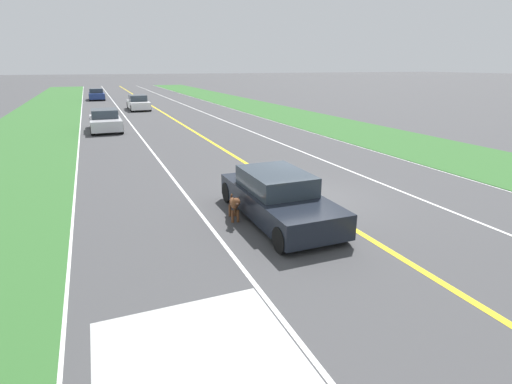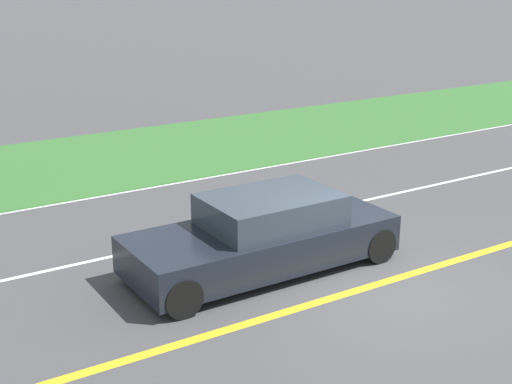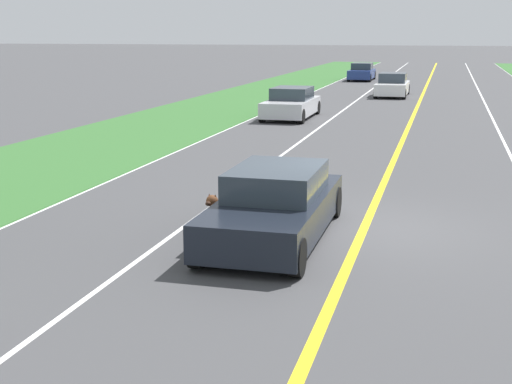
% 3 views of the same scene
% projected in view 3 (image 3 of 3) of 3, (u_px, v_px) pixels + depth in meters
% --- Properties ---
extents(ground_plane, '(400.00, 400.00, 0.00)m').
position_uv_depth(ground_plane, '(364.00, 228.00, 14.19)').
color(ground_plane, '#424244').
extents(centre_divider_line, '(0.18, 160.00, 0.01)m').
position_uv_depth(centre_divider_line, '(364.00, 228.00, 14.19)').
color(centre_divider_line, yellow).
rests_on(centre_divider_line, ground).
extents(lane_edge_line_right, '(0.14, 160.00, 0.01)m').
position_uv_depth(lane_edge_line_right, '(51.00, 206.00, 15.95)').
color(lane_edge_line_right, white).
rests_on(lane_edge_line_right, ground).
extents(lane_dash_same_dir, '(0.10, 160.00, 0.01)m').
position_uv_depth(lane_dash_same_dir, '(198.00, 216.00, 15.07)').
color(lane_dash_same_dir, white).
rests_on(lane_dash_same_dir, ground).
extents(ego_car, '(1.89, 4.74, 1.35)m').
position_uv_depth(ego_car, '(275.00, 206.00, 13.33)').
color(ego_car, black).
rests_on(ego_car, ground).
extents(dog, '(0.38, 1.20, 0.79)m').
position_uv_depth(dog, '(220.00, 206.00, 13.95)').
color(dog, brown).
rests_on(dog, ground).
extents(car_trailing_near, '(1.94, 4.59, 1.38)m').
position_uv_depth(car_trailing_near, '(291.00, 104.00, 32.16)').
color(car_trailing_near, silver).
rests_on(car_trailing_near, ground).
extents(car_trailing_mid, '(1.85, 4.49, 1.40)m').
position_uv_depth(car_trailing_mid, '(392.00, 86.00, 43.08)').
color(car_trailing_mid, white).
rests_on(car_trailing_mid, ground).
extents(car_trailing_far, '(1.86, 4.28, 1.39)m').
position_uv_depth(car_trailing_far, '(362.00, 72.00, 57.16)').
color(car_trailing_far, navy).
rests_on(car_trailing_far, ground).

